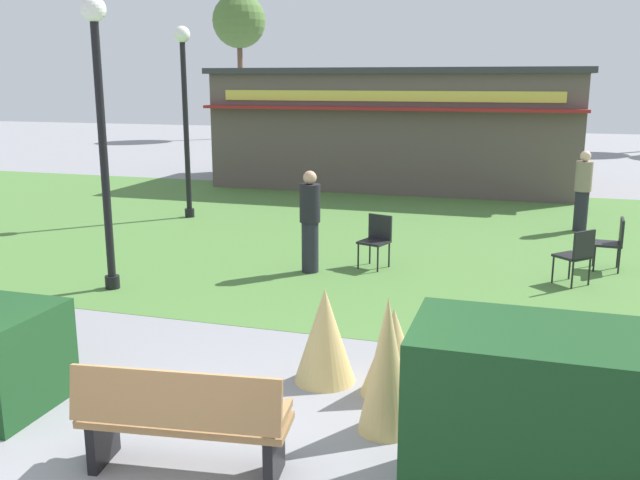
% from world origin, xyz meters
% --- Properties ---
extents(lawn_patch, '(36.00, 12.00, 0.01)m').
position_xyz_m(lawn_patch, '(0.00, 9.70, 0.00)').
color(lawn_patch, '#4C7A38').
rests_on(lawn_patch, ground_plane).
extents(park_bench, '(1.75, 0.73, 0.95)m').
position_xyz_m(park_bench, '(-0.12, 0.39, 0.48)').
color(park_bench, '#9E7547').
rests_on(park_bench, ground_plane).
extents(hedge_right, '(2.26, 1.10, 1.40)m').
position_xyz_m(hedge_right, '(2.78, 0.74, 0.70)').
color(hedge_right, '#19421E').
rests_on(hedge_right, ground_plane).
extents(ornamental_grass_behind_left, '(0.65, 0.65, 0.91)m').
position_xyz_m(ornamental_grass_behind_left, '(1.20, 2.35, 0.46)').
color(ornamental_grass_behind_left, tan).
rests_on(ornamental_grass_behind_left, ground_plane).
extents(ornamental_grass_behind_right, '(0.65, 0.65, 1.02)m').
position_xyz_m(ornamental_grass_behind_right, '(0.45, 2.45, 0.51)').
color(ornamental_grass_behind_right, tan).
rests_on(ornamental_grass_behind_right, ground_plane).
extents(ornamental_grass_behind_center, '(0.51, 0.51, 1.27)m').
position_xyz_m(ornamental_grass_behind_center, '(1.29, 1.58, 0.64)').
color(ornamental_grass_behind_center, tan).
rests_on(ornamental_grass_behind_center, ground_plane).
extents(lamppost_mid, '(0.36, 0.36, 4.26)m').
position_xyz_m(lamppost_mid, '(-3.60, 4.69, 2.68)').
color(lamppost_mid, black).
rests_on(lamppost_mid, ground_plane).
extents(lamppost_far, '(0.36, 0.36, 4.26)m').
position_xyz_m(lamppost_far, '(-5.11, 10.13, 2.68)').
color(lamppost_far, black).
rests_on(lamppost_far, ground_plane).
extents(food_kiosk, '(10.57, 5.20, 3.43)m').
position_xyz_m(food_kiosk, '(-1.47, 16.85, 1.73)').
color(food_kiosk, '#594C47').
rests_on(food_kiosk, ground_plane).
extents(cafe_chair_west, '(0.46, 0.46, 0.89)m').
position_xyz_m(cafe_chair_west, '(3.80, 8.02, 0.53)').
color(cafe_chair_west, black).
rests_on(cafe_chair_west, ground_plane).
extents(cafe_chair_east, '(0.62, 0.62, 0.89)m').
position_xyz_m(cafe_chair_east, '(3.18, 6.92, 0.53)').
color(cafe_chair_east, black).
rests_on(cafe_chair_east, ground_plane).
extents(cafe_chair_center, '(0.55, 0.55, 0.89)m').
position_xyz_m(cafe_chair_center, '(-0.01, 7.10, 0.53)').
color(cafe_chair_center, black).
rests_on(cafe_chair_center, ground_plane).
extents(person_strolling, '(0.34, 0.34, 1.69)m').
position_xyz_m(person_strolling, '(-0.99, 6.46, 0.86)').
color(person_strolling, '#23232D').
rests_on(person_strolling, ground_plane).
extents(person_standing, '(0.34, 0.34, 1.69)m').
position_xyz_m(person_standing, '(3.47, 11.16, 0.86)').
color(person_standing, '#23232D').
rests_on(person_standing, ground_plane).
extents(parked_car_west_slot, '(4.21, 2.08, 1.20)m').
position_xyz_m(parked_car_west_slot, '(-4.03, 25.93, 0.64)').
color(parked_car_west_slot, maroon).
rests_on(parked_car_west_slot, ground_plane).
extents(parked_car_center_slot, '(4.32, 2.29, 1.20)m').
position_xyz_m(parked_car_center_slot, '(1.12, 25.93, 0.64)').
color(parked_car_center_slot, black).
rests_on(parked_car_center_slot, ground_plane).
extents(tree_center_bg, '(2.80, 2.80, 7.51)m').
position_xyz_m(tree_center_bg, '(-12.78, 31.05, 6.04)').
color(tree_center_bg, brown).
rests_on(tree_center_bg, ground_plane).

